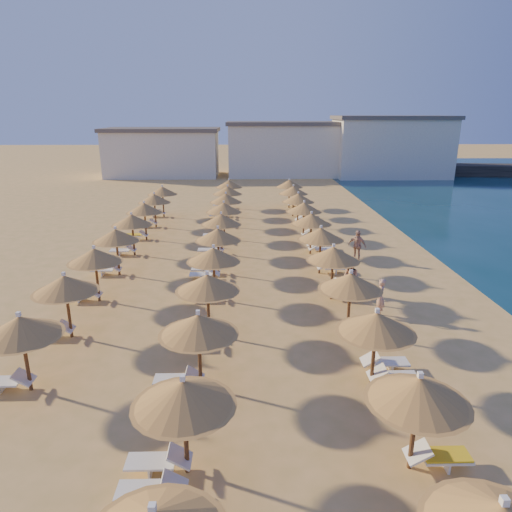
{
  "coord_description": "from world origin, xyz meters",
  "views": [
    {
      "loc": [
        -1.71,
        -18.93,
        8.56
      ],
      "look_at": [
        -1.16,
        4.0,
        1.3
      ],
      "focal_mm": 32.0,
      "sensor_mm": 36.0,
      "label": 1
    }
  ],
  "objects_px": {
    "parasol_row_east": "(321,235)",
    "beachgoer_b": "(351,278)",
    "jetty": "(460,170)",
    "parasol_row_west": "(218,235)",
    "beachgoer_a": "(380,298)",
    "beachgoer_c": "(357,245)"
  },
  "relations": [
    {
      "from": "jetty",
      "to": "beachgoer_b",
      "type": "height_order",
      "value": "beachgoer_b"
    },
    {
      "from": "parasol_row_east",
      "to": "beachgoer_a",
      "type": "bearing_deg",
      "value": -72.87
    },
    {
      "from": "beachgoer_c",
      "to": "jetty",
      "type": "bearing_deg",
      "value": 93.54
    },
    {
      "from": "parasol_row_east",
      "to": "parasol_row_west",
      "type": "relative_size",
      "value": 1.0
    },
    {
      "from": "parasol_row_east",
      "to": "beachgoer_c",
      "type": "xyz_separation_m",
      "value": [
        2.59,
        2.23,
        -1.27
      ]
    },
    {
      "from": "jetty",
      "to": "parasol_row_west",
      "type": "bearing_deg",
      "value": -120.84
    },
    {
      "from": "parasol_row_west",
      "to": "parasol_row_east",
      "type": "bearing_deg",
      "value": 0.0
    },
    {
      "from": "parasol_row_west",
      "to": "beachgoer_a",
      "type": "xyz_separation_m",
      "value": [
        7.31,
        -5.64,
        -1.34
      ]
    },
    {
      "from": "parasol_row_east",
      "to": "beachgoer_b",
      "type": "bearing_deg",
      "value": -72.59
    },
    {
      "from": "parasol_row_east",
      "to": "jetty",
      "type": "bearing_deg",
      "value": 57.05
    },
    {
      "from": "jetty",
      "to": "parasol_row_west",
      "type": "height_order",
      "value": "parasol_row_west"
    },
    {
      "from": "parasol_row_west",
      "to": "beachgoer_b",
      "type": "height_order",
      "value": "parasol_row_west"
    },
    {
      "from": "beachgoer_a",
      "to": "beachgoer_b",
      "type": "height_order",
      "value": "beachgoer_b"
    },
    {
      "from": "parasol_row_east",
      "to": "beachgoer_a",
      "type": "relative_size",
      "value": 22.51
    },
    {
      "from": "parasol_row_east",
      "to": "parasol_row_west",
      "type": "xyz_separation_m",
      "value": [
        -5.57,
        0.0,
        0.0
      ]
    },
    {
      "from": "jetty",
      "to": "beachgoer_a",
      "type": "distance_m",
      "value": 52.45
    },
    {
      "from": "parasol_row_east",
      "to": "beachgoer_c",
      "type": "height_order",
      "value": "parasol_row_east"
    },
    {
      "from": "beachgoer_b",
      "to": "jetty",
      "type": "bearing_deg",
      "value": 105.11
    },
    {
      "from": "beachgoer_c",
      "to": "beachgoer_a",
      "type": "xyz_separation_m",
      "value": [
        -0.85,
        -7.87,
        -0.07
      ]
    },
    {
      "from": "beachgoer_b",
      "to": "parasol_row_west",
      "type": "bearing_deg",
      "value": -160.96
    },
    {
      "from": "parasol_row_west",
      "to": "beachgoer_b",
      "type": "distance_m",
      "value": 7.45
    },
    {
      "from": "jetty",
      "to": "parasol_row_west",
      "type": "xyz_separation_m",
      "value": [
        -31.93,
        -40.67,
        1.46
      ]
    }
  ]
}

